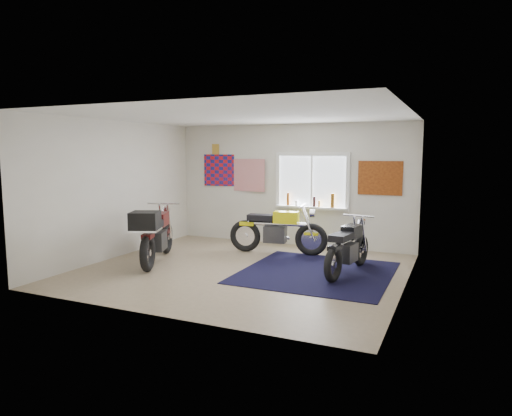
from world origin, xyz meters
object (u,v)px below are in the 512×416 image
at_px(navy_rug, 317,272).
at_px(maroon_tourer, 155,234).
at_px(black_chrome_bike, 348,249).
at_px(yellow_triumph, 277,232).

xyz_separation_m(navy_rug, maroon_tourer, (-2.94, -0.61, 0.56)).
distance_m(navy_rug, maroon_tourer, 3.05).
bearing_deg(black_chrome_bike, maroon_tourer, 111.18).
xyz_separation_m(yellow_triumph, maroon_tourer, (-1.76, -1.75, 0.11)).
bearing_deg(maroon_tourer, black_chrome_bike, -99.18).
bearing_deg(navy_rug, black_chrome_bike, 20.57).
height_order(yellow_triumph, black_chrome_bike, yellow_triumph).
relative_size(yellow_triumph, maroon_tourer, 1.00).
relative_size(navy_rug, black_chrome_bike, 1.38).
xyz_separation_m(navy_rug, black_chrome_bike, (0.49, 0.19, 0.42)).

